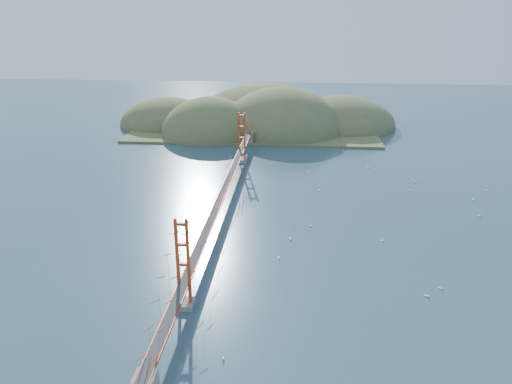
# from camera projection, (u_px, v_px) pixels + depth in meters

# --- Properties ---
(ground) EXTENTS (320.00, 320.00, 0.00)m
(ground) POSITION_uv_depth(u_px,v_px,m) (223.00, 211.00, 88.73)
(ground) COLOR #305061
(ground) RESTS_ON ground
(bridge) EXTENTS (2.20, 94.40, 12.00)m
(bridge) POSITION_uv_depth(u_px,v_px,m) (222.00, 174.00, 86.44)
(bridge) COLOR gray
(bridge) RESTS_ON ground
(far_headlands) EXTENTS (84.00, 58.00, 25.00)m
(far_headlands) POSITION_uv_depth(u_px,v_px,m) (264.00, 125.00, 152.44)
(far_headlands) COLOR olive
(far_headlands) RESTS_ON ground
(sailboat_7) EXTENTS (0.60, 0.52, 0.69)m
(sailboat_7) POSITION_uv_depth(u_px,v_px,m) (412.00, 180.00, 104.12)
(sailboat_7) COLOR white
(sailboat_7) RESTS_ON ground
(sailboat_0) EXTENTS (0.57, 0.62, 0.70)m
(sailboat_0) POSITION_uv_depth(u_px,v_px,m) (290.00, 238.00, 78.23)
(sailboat_0) COLOR white
(sailboat_0) RESTS_ON ground
(sailboat_1) EXTENTS (0.66, 0.66, 0.69)m
(sailboat_1) POSITION_uv_depth(u_px,v_px,m) (310.00, 225.00, 82.79)
(sailboat_1) COLOR white
(sailboat_1) RESTS_ON ground
(sailboat_4) EXTENTS (0.54, 0.54, 0.57)m
(sailboat_4) POSITION_uv_depth(u_px,v_px,m) (410.00, 190.00, 98.63)
(sailboat_4) COLOR white
(sailboat_4) RESTS_ON ground
(sailboat_17) EXTENTS (0.57, 0.57, 0.65)m
(sailboat_17) POSITION_uv_depth(u_px,v_px,m) (454.00, 167.00, 112.77)
(sailboat_17) COLOR white
(sailboat_17) RESTS_ON ground
(sailboat_9) EXTENTS (0.56, 0.57, 0.65)m
(sailboat_9) POSITION_uv_depth(u_px,v_px,m) (473.00, 199.00, 94.13)
(sailboat_9) COLOR white
(sailboat_9) RESTS_ON ground
(sailboat_15) EXTENTS (0.71, 0.71, 0.74)m
(sailboat_15) POSITION_uv_depth(u_px,v_px,m) (415.00, 181.00, 103.33)
(sailboat_15) COLOR white
(sailboat_15) RESTS_ON ground
(sailboat_10) EXTENTS (0.46, 0.52, 0.59)m
(sailboat_10) POSITION_uv_depth(u_px,v_px,m) (223.00, 357.00, 51.81)
(sailboat_10) COLOR white
(sailboat_10) RESTS_ON ground
(sailboat_11) EXTENTS (0.67, 0.67, 0.70)m
(sailboat_11) POSITION_uv_depth(u_px,v_px,m) (479.00, 215.00, 86.75)
(sailboat_11) COLOR white
(sailboat_11) RESTS_ON ground
(sailboat_3) EXTENTS (0.53, 0.53, 0.55)m
(sailboat_3) POSITION_uv_depth(u_px,v_px,m) (308.00, 172.00, 109.56)
(sailboat_3) COLOR white
(sailboat_3) RESTS_ON ground
(sailboat_6) EXTENTS (0.64, 0.64, 0.72)m
(sailboat_6) POSITION_uv_depth(u_px,v_px,m) (427.00, 295.00, 62.80)
(sailboat_6) COLOR white
(sailboat_6) RESTS_ON ground
(sailboat_2) EXTENTS (0.62, 0.62, 0.66)m
(sailboat_2) POSITION_uv_depth(u_px,v_px,m) (440.00, 287.00, 64.55)
(sailboat_2) COLOR white
(sailboat_2) RESTS_ON ground
(sailboat_8) EXTENTS (0.71, 0.71, 0.74)m
(sailboat_8) POSITION_uv_depth(u_px,v_px,m) (368.00, 167.00, 112.27)
(sailboat_8) COLOR white
(sailboat_8) RESTS_ON ground
(sailboat_16) EXTENTS (0.65, 0.65, 0.68)m
(sailboat_16) POSITION_uv_depth(u_px,v_px,m) (319.00, 190.00, 98.51)
(sailboat_16) COLOR white
(sailboat_16) RESTS_ON ground
(sailboat_14) EXTENTS (0.66, 0.66, 0.69)m
(sailboat_14) POSITION_uv_depth(u_px,v_px,m) (382.00, 240.00, 77.47)
(sailboat_14) COLOR white
(sailboat_14) RESTS_ON ground
(sailboat_12) EXTENTS (0.51, 0.48, 0.58)m
(sailboat_12) POSITION_uv_depth(u_px,v_px,m) (343.00, 151.00, 125.37)
(sailboat_12) COLOR white
(sailboat_12) RESTS_ON ground
(sailboat_extra_0) EXTENTS (0.48, 0.55, 0.63)m
(sailboat_extra_0) POSITION_uv_depth(u_px,v_px,m) (279.00, 257.00, 72.38)
(sailboat_extra_0) COLOR white
(sailboat_extra_0) RESTS_ON ground
(sailboat_extra_1) EXTENTS (0.59, 0.59, 0.66)m
(sailboat_extra_1) POSITION_uv_depth(u_px,v_px,m) (486.00, 191.00, 98.28)
(sailboat_extra_1) COLOR white
(sailboat_extra_1) RESTS_ON ground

